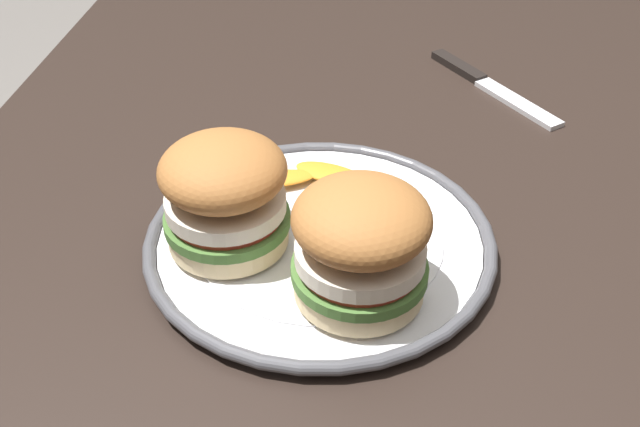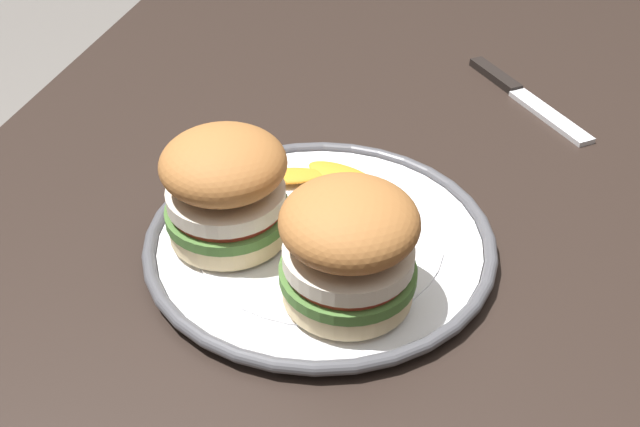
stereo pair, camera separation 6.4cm
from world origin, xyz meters
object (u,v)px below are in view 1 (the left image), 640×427
object	(u,v)px
sandwich_half_left	(361,243)
table_knife	(484,83)
dinner_plate	(320,240)
dining_table	(367,304)
sandwich_half_right	(225,193)

from	to	relation	value
sandwich_half_left	table_knife	distance (m)	0.43
dinner_plate	sandwich_half_left	distance (m)	0.10
dining_table	sandwich_half_left	world-z (taller)	sandwich_half_left
sandwich_half_left	sandwich_half_right	xyz separation A→B (m)	(0.05, 0.12, 0.00)
dinner_plate	table_knife	distance (m)	0.38
dining_table	dinner_plate	size ratio (longest dim) A/B	4.70
dining_table	dinner_plate	xyz separation A→B (m)	(-0.02, 0.05, 0.09)
sandwich_half_left	dinner_plate	bearing A→B (deg)	28.53
dinner_plate	sandwich_half_right	size ratio (longest dim) A/B	2.24
sandwich_half_left	table_knife	xyz separation A→B (m)	(0.41, -0.13, -0.07)
table_knife	sandwich_half_right	bearing A→B (deg)	144.58
sandwich_half_left	sandwich_half_right	distance (m)	0.13
sandwich_half_right	dining_table	bearing A→B (deg)	-74.44
dinner_plate	table_knife	world-z (taller)	dinner_plate
dining_table	table_knife	distance (m)	0.35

